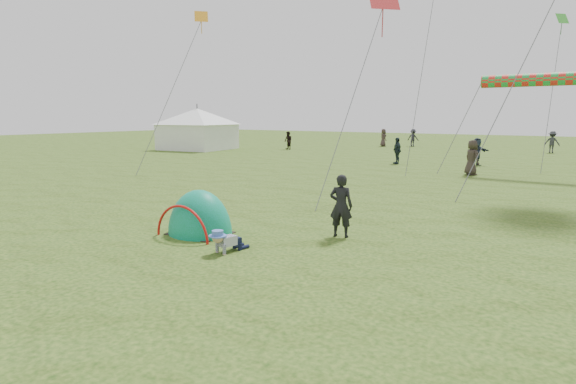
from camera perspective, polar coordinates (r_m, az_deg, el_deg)
The scene contains 16 objects.
ground at distance 9.60m, azimuth -6.45°, elevation -8.51°, with size 140.00×140.00×0.00m, color #17380E.
crawling_toddler at distance 10.03m, azimuth -7.97°, elevation -6.10°, with size 0.50×0.71×0.55m, color black, non-canonical shape.
popup_tent at distance 11.78m, azimuth -11.08°, elevation -5.20°, with size 1.75×1.44×2.27m, color #008231.
standing_adult at distance 11.16m, azimuth 6.75°, elevation -1.76°, with size 0.57×0.38×1.57m, color black.
event_marquee at distance 41.31m, azimuth -11.40°, elevation 8.03°, with size 5.66×5.66×3.89m, color white, non-canonical shape.
crowd_person_1 at distance 40.25m, azimuth 0.03°, elevation 6.56°, with size 0.78×0.61×1.60m, color black.
crowd_person_2 at distance 40.03m, azimuth -9.16°, elevation 6.54°, with size 1.04×0.43×1.78m, color #223340.
crowd_person_3 at distance 42.40m, azimuth 30.52°, elevation 5.49°, with size 1.14×0.65×1.76m, color #2D2E33.
crowd_person_4 at distance 45.37m, azimuth 12.01°, elevation 6.77°, with size 0.84×0.55×1.72m, color #3A2C2A.
crowd_person_8 at distance 28.98m, azimuth 13.68°, elevation 5.12°, with size 0.97×0.40×1.65m, color #1E2B31.
crowd_person_9 at distance 45.95m, azimuth 15.59°, elevation 6.65°, with size 1.10×0.63×1.70m, color #22202A.
crowd_person_10 at distance 24.63m, azimuth 22.30°, elevation 4.07°, with size 0.87×0.57×1.78m, color #322924.
crowd_person_11 at distance 29.37m, azimuth 22.86°, elevation 4.72°, with size 1.56×0.50×1.68m, color #1F2737.
rainbow_tube_kite at distance 25.78m, azimuth 29.71°, elevation 12.30°, with size 0.64×0.64×5.65m, color red.
diamond_kite_2 at distance 27.45m, azimuth -10.97°, elevation 21.05°, with size 0.74×0.74×0.00m, color orange.
diamond_kite_3 at distance 32.30m, azimuth 31.47°, elevation 18.29°, with size 0.71×0.71×0.00m, color green.
Camera 1 is at (5.90, -6.96, 2.98)m, focal length 28.00 mm.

